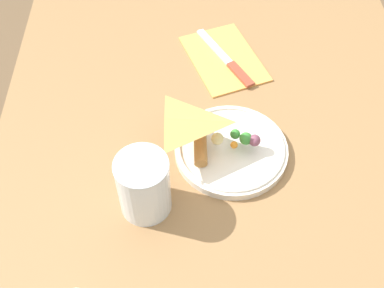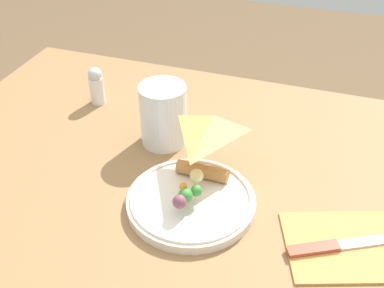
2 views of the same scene
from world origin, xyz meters
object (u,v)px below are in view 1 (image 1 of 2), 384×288
object	(u,v)px
napkin_folded	(224,58)
butter_knife	(227,60)
plate_pizza	(231,148)
milk_glass	(144,187)
dining_table	(217,173)

from	to	relation	value
napkin_folded	butter_knife	distance (m)	0.01
napkin_folded	plate_pizza	bearing A→B (deg)	178.56
milk_glass	butter_knife	size ratio (longest dim) A/B	0.62
napkin_folded	butter_knife	size ratio (longest dim) A/B	1.22
plate_pizza	butter_knife	distance (m)	0.25
milk_glass	napkin_folded	xyz separation A→B (m)	(0.37, -0.16, -0.05)
dining_table	napkin_folded	bearing A→B (deg)	-6.47
dining_table	milk_glass	bearing A→B (deg)	134.05
butter_knife	milk_glass	bearing A→B (deg)	126.45
butter_knife	dining_table	bearing A→B (deg)	143.39
plate_pizza	napkin_folded	world-z (taller)	plate_pizza
milk_glass	butter_knife	bearing A→B (deg)	-25.03
plate_pizza	butter_knife	bearing A→B (deg)	-2.73
dining_table	plate_pizza	xyz separation A→B (m)	(-0.02, -0.02, 0.12)
napkin_folded	butter_knife	xyz separation A→B (m)	(-0.01, -0.01, 0.00)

